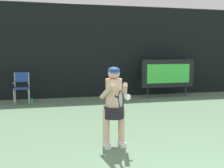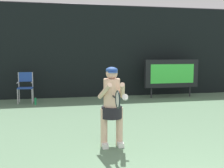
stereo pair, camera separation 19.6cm
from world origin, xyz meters
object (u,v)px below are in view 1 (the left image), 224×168
umpire_chair (22,86)px  water_bottle (32,102)px  tennis_player (114,103)px  scoreboard (167,73)px  tennis_racket (121,99)px

umpire_chair → water_bottle: umpire_chair is taller
water_bottle → tennis_player: (1.74, -4.50, 0.71)m
scoreboard → tennis_racket: (-3.46, -5.50, 0.05)m
scoreboard → water_bottle: bearing=-174.5°
water_bottle → tennis_racket: (1.73, -5.00, 0.87)m
tennis_player → tennis_racket: 0.52m
umpire_chair → water_bottle: (0.36, -0.48, -0.50)m
tennis_racket → water_bottle: bearing=118.9°
water_bottle → tennis_racket: bearing=-70.9°
scoreboard → tennis_player: 6.08m
scoreboard → umpire_chair: bearing=-179.7°
water_bottle → tennis_player: size_ratio=0.17×
scoreboard → water_bottle: scoreboard is taller
tennis_racket → umpire_chair: bearing=120.7°
scoreboard → tennis_racket: bearing=-122.1°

